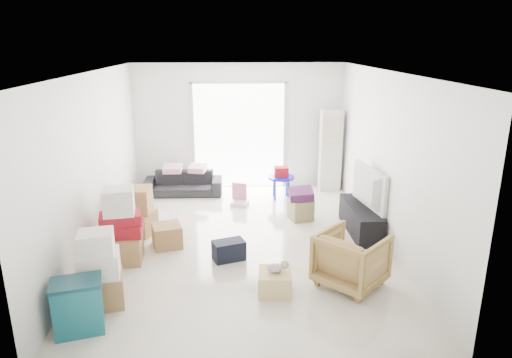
{
  "coord_description": "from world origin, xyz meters",
  "views": [
    {
      "loc": [
        -0.17,
        -6.8,
        3.13
      ],
      "look_at": [
        0.21,
        0.2,
        1.0
      ],
      "focal_mm": 32.0,
      "sensor_mm": 36.0,
      "label": 1
    }
  ],
  "objects_px": {
    "sofa": "(183,180)",
    "kids_table": "(281,176)",
    "television": "(362,202)",
    "armchair": "(352,257)",
    "ottoman": "(301,209)",
    "storage_bins": "(78,306)",
    "tv_console": "(360,219)",
    "wood_crate": "(275,282)",
    "ac_tower": "(330,150)"
  },
  "relations": [
    {
      "from": "wood_crate",
      "to": "sofa",
      "type": "bearing_deg",
      "value": 111.09
    },
    {
      "from": "tv_console",
      "to": "storage_bins",
      "type": "distance_m",
      "value": 4.67
    },
    {
      "from": "television",
      "to": "sofa",
      "type": "xyz_separation_m",
      "value": [
        -3.21,
        2.19,
        -0.22
      ]
    },
    {
      "from": "wood_crate",
      "to": "television",
      "type": "bearing_deg",
      "value": 48.8
    },
    {
      "from": "tv_console",
      "to": "television",
      "type": "xyz_separation_m",
      "value": [
        0.0,
        0.0,
        0.31
      ]
    },
    {
      "from": "television",
      "to": "armchair",
      "type": "relative_size",
      "value": 1.45
    },
    {
      "from": "tv_console",
      "to": "sofa",
      "type": "height_order",
      "value": "sofa"
    },
    {
      "from": "ac_tower",
      "to": "tv_console",
      "type": "relative_size",
      "value": 1.26
    },
    {
      "from": "tv_console",
      "to": "sofa",
      "type": "xyz_separation_m",
      "value": [
        -3.21,
        2.19,
        0.09
      ]
    },
    {
      "from": "storage_bins",
      "to": "ottoman",
      "type": "xyz_separation_m",
      "value": [
        2.97,
        3.2,
        -0.12
      ]
    },
    {
      "from": "storage_bins",
      "to": "armchair",
      "type": "bearing_deg",
      "value": 14.34
    },
    {
      "from": "tv_console",
      "to": "armchair",
      "type": "distance_m",
      "value": 1.84
    },
    {
      "from": "tv_console",
      "to": "kids_table",
      "type": "bearing_deg",
      "value": 122.9
    },
    {
      "from": "ac_tower",
      "to": "armchair",
      "type": "relative_size",
      "value": 2.15
    },
    {
      "from": "television",
      "to": "ottoman",
      "type": "relative_size",
      "value": 3.08
    },
    {
      "from": "tv_console",
      "to": "wood_crate",
      "type": "height_order",
      "value": "tv_console"
    },
    {
      "from": "television",
      "to": "storage_bins",
      "type": "distance_m",
      "value": 4.68
    },
    {
      "from": "storage_bins",
      "to": "wood_crate",
      "type": "relative_size",
      "value": 1.45
    },
    {
      "from": "tv_console",
      "to": "armchair",
      "type": "xyz_separation_m",
      "value": [
        -0.61,
        -1.73,
        0.18
      ]
    },
    {
      "from": "kids_table",
      "to": "storage_bins",
      "type": "bearing_deg",
      "value": -122.05
    },
    {
      "from": "armchair",
      "to": "storage_bins",
      "type": "distance_m",
      "value": 3.39
    },
    {
      "from": "tv_console",
      "to": "armchair",
      "type": "relative_size",
      "value": 1.7
    },
    {
      "from": "ac_tower",
      "to": "armchair",
      "type": "height_order",
      "value": "ac_tower"
    },
    {
      "from": "sofa",
      "to": "armchair",
      "type": "distance_m",
      "value": 4.7
    },
    {
      "from": "armchair",
      "to": "kids_table",
      "type": "distance_m",
      "value": 3.57
    },
    {
      "from": "storage_bins",
      "to": "ottoman",
      "type": "bearing_deg",
      "value": 47.17
    },
    {
      "from": "armchair",
      "to": "television",
      "type": "bearing_deg",
      "value": -64.26
    },
    {
      "from": "ac_tower",
      "to": "kids_table",
      "type": "bearing_deg",
      "value": -153.94
    },
    {
      "from": "storage_bins",
      "to": "ottoman",
      "type": "distance_m",
      "value": 4.37
    },
    {
      "from": "ac_tower",
      "to": "sofa",
      "type": "height_order",
      "value": "ac_tower"
    },
    {
      "from": "ottoman",
      "to": "ac_tower",
      "type": "bearing_deg",
      "value": 62.78
    },
    {
      "from": "tv_console",
      "to": "wood_crate",
      "type": "distance_m",
      "value": 2.49
    },
    {
      "from": "ac_tower",
      "to": "tv_console",
      "type": "height_order",
      "value": "ac_tower"
    },
    {
      "from": "sofa",
      "to": "storage_bins",
      "type": "distance_m",
      "value": 4.82
    },
    {
      "from": "sofa",
      "to": "ac_tower",
      "type": "bearing_deg",
      "value": 3.94
    },
    {
      "from": "ac_tower",
      "to": "armchair",
      "type": "bearing_deg",
      "value": -97.87
    },
    {
      "from": "tv_console",
      "to": "kids_table",
      "type": "xyz_separation_m",
      "value": [
        -1.16,
        1.8,
        0.25
      ]
    },
    {
      "from": "wood_crate",
      "to": "storage_bins",
      "type": "bearing_deg",
      "value": -162.81
    },
    {
      "from": "ac_tower",
      "to": "ottoman",
      "type": "relative_size",
      "value": 4.58
    },
    {
      "from": "storage_bins",
      "to": "sofa",
      "type": "bearing_deg",
      "value": 81.7
    },
    {
      "from": "tv_console",
      "to": "armchair",
      "type": "height_order",
      "value": "armchair"
    },
    {
      "from": "ottoman",
      "to": "kids_table",
      "type": "distance_m",
      "value": 1.23
    },
    {
      "from": "sofa",
      "to": "kids_table",
      "type": "height_order",
      "value": "kids_table"
    },
    {
      "from": "sofa",
      "to": "wood_crate",
      "type": "distance_m",
      "value": 4.36
    },
    {
      "from": "armchair",
      "to": "ottoman",
      "type": "bearing_deg",
      "value": -37.11
    },
    {
      "from": "television",
      "to": "kids_table",
      "type": "xyz_separation_m",
      "value": [
        -1.16,
        1.8,
        -0.05
      ]
    },
    {
      "from": "wood_crate",
      "to": "kids_table",
      "type": "bearing_deg",
      "value": 82.65
    },
    {
      "from": "storage_bins",
      "to": "ottoman",
      "type": "height_order",
      "value": "storage_bins"
    },
    {
      "from": "sofa",
      "to": "kids_table",
      "type": "distance_m",
      "value": 2.09
    },
    {
      "from": "tv_console",
      "to": "wood_crate",
      "type": "relative_size",
      "value": 3.24
    }
  ]
}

